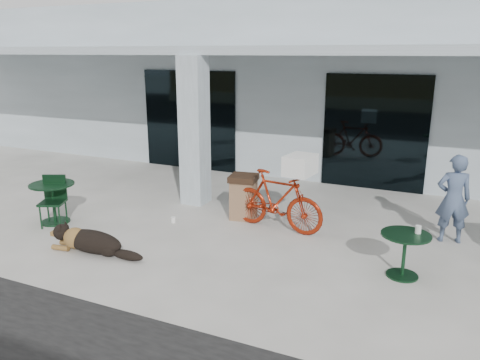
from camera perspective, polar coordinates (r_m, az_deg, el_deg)
The scene contains 16 objects.
ground at distance 7.76m, azimuth -4.10°, elevation -8.92°, with size 80.00×80.00×0.00m, color beige.
building at distance 15.12m, azimuth 11.55°, elevation 11.52°, with size 22.00×7.00×4.50m, color silver.
storefront_glass_left at distance 13.12m, azimuth -6.19°, elevation 7.24°, with size 2.80×0.06×2.70m, color black.
storefront_glass_right at distance 11.44m, azimuth 16.06°, elevation 5.54°, with size 2.40×0.06×2.70m, color black.
column at distance 9.95m, azimuth -5.58°, elevation 5.89°, with size 0.50×0.50×3.12m, color silver.
overhang at distance 10.37m, azimuth 5.40°, elevation 15.44°, with size 22.00×2.80×0.18m, color silver.
bicycle at distance 8.59m, azimuth 4.47°, elevation -2.52°, with size 0.52×1.84×1.11m, color maroon.
laundry_basket at distance 8.20m, azimuth 7.36°, elevation 1.83°, with size 0.59×0.44×0.35m, color white.
dog at distance 8.05m, azimuth -17.56°, elevation -7.02°, with size 1.31×0.44×0.44m, color black, non-canonical shape.
cup_near_dog at distance 9.14m, azimuth -8.13°, elevation -4.82°, with size 0.09×0.09×0.11m, color white.
cafe_table_near at distance 9.64m, azimuth -21.77°, elevation -2.64°, with size 0.83×0.83×0.78m, color #13371E, non-canonical shape.
cafe_chair_near at distance 9.42m, azimuth -21.91°, elevation -2.49°, with size 0.43×0.47×0.95m, color #13371E, non-canonical shape.
cafe_table_far at distance 7.27m, azimuth 19.36°, elevation -8.66°, with size 0.71×0.71×0.66m, color #13371E, non-canonical shape.
person at distance 8.74m, azimuth 24.57°, elevation -2.09°, with size 0.56×0.37×1.55m, color #455574.
cup_on_table at distance 7.22m, azimuth 20.90°, elevation -5.66°, with size 0.08×0.08×0.12m, color white.
trash_receptacle at distance 9.17m, azimuth 0.44°, elevation -2.06°, with size 0.52×0.52×0.88m, color brown, non-canonical shape.
Camera 1 is at (3.41, -6.20, 3.19)m, focal length 35.00 mm.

